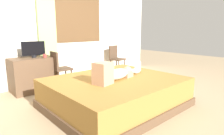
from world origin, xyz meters
TOP-DOWN VIEW (x-y plane):
  - ground_plane at (0.00, 0.00)m, footprint 16.00×16.00m
  - back_wall_with_window at (0.02, 2.24)m, footprint 6.40×0.14m
  - bed at (-0.08, -0.00)m, footprint 2.21×1.85m
  - person_lying at (-0.18, -0.07)m, footprint 0.94×0.43m
  - cat at (0.47, 0.00)m, footprint 0.35×0.17m
  - desk at (-0.83, 1.85)m, footprint 0.90×0.56m
  - tv_monitor at (-0.78, 1.85)m, footprint 0.48×0.10m
  - cup at (-0.60, 1.71)m, footprint 0.07×0.07m
  - chair_by_desk at (-0.34, 1.58)m, footprint 0.40×0.40m
  - chair_spare at (1.67, 1.86)m, footprint 0.44×0.44m
  - curtain_left at (-0.33, 2.13)m, footprint 0.44×0.06m

SIDE VIEW (x-z plane):
  - ground_plane at x=0.00m, z-range 0.00..0.00m
  - bed at x=-0.08m, z-range 0.00..0.50m
  - desk at x=-0.83m, z-range 0.00..0.74m
  - chair_by_desk at x=-0.34m, z-range 0.08..0.94m
  - chair_spare at x=1.67m, z-range 0.08..0.94m
  - cat at x=0.47m, z-range 0.47..0.68m
  - person_lying at x=-0.18m, z-range 0.45..0.79m
  - cup at x=-0.60m, z-range 0.74..0.82m
  - tv_monitor at x=-0.78m, z-range 0.75..1.10m
  - curtain_left at x=-0.33m, z-range 0.00..2.44m
  - back_wall_with_window at x=0.02m, z-range 0.01..2.91m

